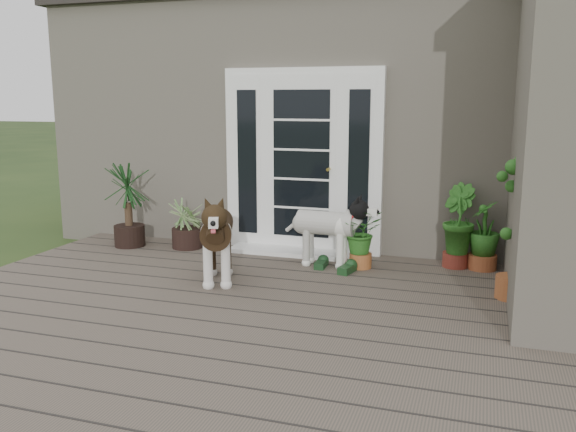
% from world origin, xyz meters
% --- Properties ---
extents(deck, '(6.20, 4.60, 0.12)m').
position_xyz_m(deck, '(0.00, 0.40, 0.06)').
color(deck, '#6B5B4C').
rests_on(deck, ground).
extents(house_main, '(7.40, 4.00, 3.10)m').
position_xyz_m(house_main, '(0.00, 4.65, 1.55)').
color(house_main, '#665E54').
rests_on(house_main, ground).
extents(roof_main, '(7.60, 4.20, 0.20)m').
position_xyz_m(roof_main, '(0.00, 4.65, 3.20)').
color(roof_main, '#2D2826').
rests_on(roof_main, house_main).
extents(door_unit, '(1.90, 0.14, 2.15)m').
position_xyz_m(door_unit, '(-0.20, 2.60, 1.19)').
color(door_unit, white).
rests_on(door_unit, deck).
extents(door_step, '(1.60, 0.40, 0.05)m').
position_xyz_m(door_step, '(-0.20, 2.40, 0.14)').
color(door_step, white).
rests_on(door_step, deck).
extents(brindle_dog, '(0.73, 1.03, 0.79)m').
position_xyz_m(brindle_dog, '(-0.62, 1.10, 0.52)').
color(brindle_dog, '#382514').
rests_on(brindle_dog, deck).
extents(white_dog, '(0.85, 0.39, 0.69)m').
position_xyz_m(white_dog, '(0.24, 2.01, 0.47)').
color(white_dog, white).
rests_on(white_dog, deck).
extents(spider_plant, '(0.78, 0.78, 0.66)m').
position_xyz_m(spider_plant, '(-1.57, 2.28, 0.45)').
color(spider_plant, '#8CA867').
rests_on(spider_plant, deck).
extents(yucca, '(0.77, 0.77, 1.03)m').
position_xyz_m(yucca, '(-2.29, 2.14, 0.63)').
color(yucca, black).
rests_on(yucca, deck).
extents(herb_a, '(0.60, 0.60, 0.56)m').
position_xyz_m(herb_a, '(0.63, 2.05, 0.40)').
color(herb_a, '#164E19').
rests_on(herb_a, deck).
extents(herb_b, '(0.60, 0.60, 0.68)m').
position_xyz_m(herb_b, '(1.60, 2.40, 0.46)').
color(herb_b, '#295E1A').
rests_on(herb_b, deck).
extents(herb_c, '(0.40, 0.40, 0.61)m').
position_xyz_m(herb_c, '(1.88, 2.40, 0.42)').
color(herb_c, '#295D1A').
rests_on(herb_c, deck).
extents(sapling, '(0.47, 0.47, 1.49)m').
position_xyz_m(sapling, '(2.14, 1.46, 0.87)').
color(sapling, '#1C6322').
rests_on(sapling, deck).
extents(clog_left, '(0.16, 0.32, 0.09)m').
position_xyz_m(clog_left, '(0.22, 1.93, 0.17)').
color(clog_left, '#153619').
rests_on(clog_left, deck).
extents(clog_right, '(0.22, 0.36, 0.10)m').
position_xyz_m(clog_right, '(0.53, 1.82, 0.17)').
color(clog_right, '#163719').
rests_on(clog_right, deck).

